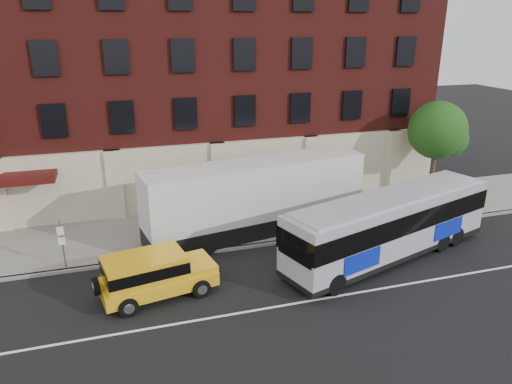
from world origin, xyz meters
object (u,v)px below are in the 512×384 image
object	(u,v)px
yellow_suv	(152,273)
shipping_container	(257,199)
sign_pole	(62,242)
street_tree	(438,132)
city_bus	(390,223)

from	to	relation	value
yellow_suv	shipping_container	size ratio (longest dim) A/B	0.42
sign_pole	street_tree	xyz separation A→B (m)	(22.04, 3.34, 2.96)
street_tree	city_bus	world-z (taller)	street_tree
sign_pole	yellow_suv	xyz separation A→B (m)	(3.70, -3.39, -0.36)
street_tree	shipping_container	distance (m)	12.75
city_bus	sign_pole	bearing A→B (deg)	168.44
sign_pole	shipping_container	distance (m)	9.79
street_tree	yellow_suv	world-z (taller)	street_tree
street_tree	city_bus	distance (m)	9.88
city_bus	yellow_suv	distance (m)	11.32
street_tree	shipping_container	xyz separation A→B (m)	(-12.37, -1.88, -2.41)
street_tree	city_bus	size ratio (longest dim) A/B	0.52
street_tree	yellow_suv	bearing A→B (deg)	-159.85
sign_pole	shipping_container	world-z (taller)	shipping_container
city_bus	yellow_suv	world-z (taller)	city_bus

